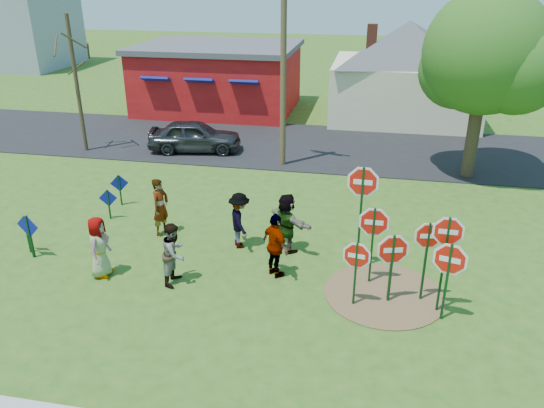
# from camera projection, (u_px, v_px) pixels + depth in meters

# --- Properties ---
(ground) EXTENTS (120.00, 120.00, 0.00)m
(ground) POSITION_uv_depth(u_px,v_px,m) (231.00, 260.00, 15.88)
(ground) COLOR #295518
(ground) RESTS_ON ground
(road) EXTENTS (120.00, 7.50, 0.04)m
(road) POSITION_uv_depth(u_px,v_px,m) (291.00, 145.00, 26.19)
(road) COLOR black
(road) RESTS_ON ground
(dirt_patch) EXTENTS (3.20, 3.20, 0.03)m
(dirt_patch) POSITION_uv_depth(u_px,v_px,m) (384.00, 294.00, 14.20)
(dirt_patch) COLOR brown
(dirt_patch) RESTS_ON ground
(red_building) EXTENTS (9.40, 7.69, 3.90)m
(red_building) POSITION_uv_depth(u_px,v_px,m) (219.00, 77.00, 32.17)
(red_building) COLOR #9F0F11
(red_building) RESTS_ON ground
(cream_house) EXTENTS (9.40, 9.40, 6.50)m
(cream_house) POSITION_uv_depth(u_px,v_px,m) (406.00, 67.00, 29.89)
(cream_house) COLOR beige
(cream_house) RESTS_ON ground
(distant_building) EXTENTS (10.00, 8.00, 8.00)m
(distant_building) POSITION_uv_depth(u_px,v_px,m) (7.00, 19.00, 45.99)
(distant_building) COLOR #8C939E
(distant_building) RESTS_ON ground
(stop_sign_a) EXTENTS (0.96, 0.15, 1.93)m
(stop_sign_a) POSITION_uv_depth(u_px,v_px,m) (356.00, 261.00, 13.25)
(stop_sign_a) COLOR #0F3918
(stop_sign_a) RESTS_ON ground
(stop_sign_b) EXTENTS (1.17, 0.08, 3.30)m
(stop_sign_b) POSITION_uv_depth(u_px,v_px,m) (362.00, 192.00, 14.44)
(stop_sign_b) COLOR #0F3918
(stop_sign_b) RESTS_ON ground
(stop_sign_c) EXTENTS (1.02, 0.07, 2.77)m
(stop_sign_c) POSITION_uv_depth(u_px,v_px,m) (446.00, 243.00, 12.74)
(stop_sign_c) COLOR #0F3918
(stop_sign_c) RESTS_ON ground
(stop_sign_d) EXTENTS (0.97, 0.18, 2.38)m
(stop_sign_d) POSITION_uv_depth(u_px,v_px,m) (428.00, 242.00, 13.29)
(stop_sign_d) COLOR #0F3918
(stop_sign_d) RESTS_ON ground
(stop_sign_e) EXTENTS (1.09, 0.31, 2.09)m
(stop_sign_e) POSITION_uv_depth(u_px,v_px,m) (392.00, 255.00, 13.35)
(stop_sign_e) COLOR #0F3918
(stop_sign_e) RESTS_ON ground
(stop_sign_f) EXTENTS (1.07, 0.32, 2.25)m
(stop_sign_f) POSITION_uv_depth(u_px,v_px,m) (449.00, 264.00, 12.60)
(stop_sign_f) COLOR #0F3918
(stop_sign_f) RESTS_ON ground
(stop_sign_g) EXTENTS (1.11, 0.08, 2.41)m
(stop_sign_g) POSITION_uv_depth(u_px,v_px,m) (373.00, 229.00, 14.10)
(stop_sign_g) COLOR #0F3918
(stop_sign_g) RESTS_ON ground
(blue_diamond_a) EXTENTS (0.72, 0.13, 1.40)m
(blue_diamond_a) POSITION_uv_depth(u_px,v_px,m) (29.00, 232.00, 15.69)
(blue_diamond_a) COLOR #0F3918
(blue_diamond_a) RESTS_ON ground
(blue_diamond_b) EXTENTS (0.59, 0.06, 1.24)m
(blue_diamond_b) POSITION_uv_depth(u_px,v_px,m) (27.00, 230.00, 16.01)
(blue_diamond_b) COLOR #0F3918
(blue_diamond_b) RESTS_ON ground
(blue_diamond_c) EXTENTS (0.62, 0.14, 1.10)m
(blue_diamond_c) POSITION_uv_depth(u_px,v_px,m) (108.00, 201.00, 18.23)
(blue_diamond_c) COLOR #0F3918
(blue_diamond_c) RESTS_ON ground
(blue_diamond_d) EXTENTS (0.62, 0.23, 1.19)m
(blue_diamond_d) POSITION_uv_depth(u_px,v_px,m) (120.00, 187.00, 19.28)
(blue_diamond_d) COLOR #0F3918
(blue_diamond_d) RESTS_ON ground
(person_a) EXTENTS (0.62, 0.91, 1.79)m
(person_a) POSITION_uv_depth(u_px,v_px,m) (99.00, 247.00, 14.75)
(person_a) COLOR #37467B
(person_a) RESTS_ON ground
(person_b) EXTENTS (0.62, 0.79, 1.91)m
(person_b) POSITION_uv_depth(u_px,v_px,m) (161.00, 207.00, 17.09)
(person_b) COLOR #307F68
(person_b) RESTS_ON ground
(person_c) EXTENTS (0.74, 0.91, 1.79)m
(person_c) POSITION_uv_depth(u_px,v_px,m) (174.00, 253.00, 14.43)
(person_c) COLOR #9A4F3D
(person_c) RESTS_ON ground
(person_d) EXTENTS (1.12, 1.33, 1.79)m
(person_d) POSITION_uv_depth(u_px,v_px,m) (240.00, 220.00, 16.31)
(person_d) COLOR #313236
(person_d) RESTS_ON ground
(person_e) EXTENTS (1.12, 1.12, 1.91)m
(person_e) POSITION_uv_depth(u_px,v_px,m) (276.00, 246.00, 14.69)
(person_e) COLOR #4C2E5F
(person_e) RESTS_ON ground
(person_f) EXTENTS (1.70, 1.53, 1.87)m
(person_f) POSITION_uv_depth(u_px,v_px,m) (287.00, 223.00, 16.07)
(person_f) COLOR #21542E
(person_f) RESTS_ON ground
(suv) EXTENTS (4.53, 2.40, 1.47)m
(suv) POSITION_uv_depth(u_px,v_px,m) (195.00, 136.00, 24.97)
(suv) COLOR #323238
(suv) RESTS_ON road
(utility_pole) EXTENTS (1.93, 0.63, 8.05)m
(utility_pole) POSITION_uv_depth(u_px,v_px,m) (283.00, 68.00, 21.84)
(utility_pole) COLOR #4C3823
(utility_pole) RESTS_ON ground
(leafy_tree) EXTENTS (5.26, 4.80, 7.47)m
(leafy_tree) POSITION_uv_depth(u_px,v_px,m) (488.00, 59.00, 20.31)
(leafy_tree) COLOR #382819
(leafy_tree) RESTS_ON ground
(bare_tree_west) EXTENTS (1.80, 1.80, 6.23)m
(bare_tree_west) POSITION_uv_depth(u_px,v_px,m) (74.00, 65.00, 23.76)
(bare_tree_west) COLOR #382819
(bare_tree_west) RESTS_ON ground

